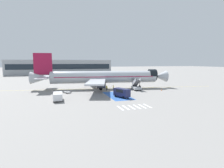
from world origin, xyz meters
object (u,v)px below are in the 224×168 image
object	(u,v)px
boarding_stairs_forward	(136,87)
terminal_building	(61,67)
ground_crew_0	(113,87)
fuel_tanker	(71,78)
ground_crew_1	(107,88)
service_van_1	(58,96)
airliner	(103,77)
service_van_0	(122,92)
traffic_cone_0	(162,90)
baggage_cart	(67,92)

from	to	relation	value
boarding_stairs_forward	terminal_building	size ratio (longest dim) A/B	0.07
boarding_stairs_forward	ground_crew_0	xyz separation A→B (m)	(-7.45, 1.25, -0.01)
boarding_stairs_forward	terminal_building	xyz separation A→B (m)	(-22.24, 85.48, 4.37)
boarding_stairs_forward	fuel_tanker	size ratio (longest dim) A/B	0.58
fuel_tanker	ground_crew_1	size ratio (longest dim) A/B	5.84
terminal_building	service_van_1	bearing A→B (deg)	-91.34
airliner	service_van_0	size ratio (longest dim) A/B	9.53
service_van_1	ground_crew_0	size ratio (longest dim) A/B	2.71
service_van_0	airliner	bearing A→B (deg)	68.07
ground_crew_0	traffic_cone_0	bearing A→B (deg)	-83.10
service_van_0	terminal_building	bearing A→B (deg)	72.80
service_van_0	service_van_1	bearing A→B (deg)	151.55
traffic_cone_0	airliner	bearing A→B (deg)	151.26
traffic_cone_0	fuel_tanker	bearing A→B (deg)	128.42
service_van_1	baggage_cart	xyz separation A→B (m)	(2.56, 10.06, -0.86)
service_van_1	traffic_cone_0	world-z (taller)	service_van_1
service_van_0	ground_crew_1	xyz separation A→B (m)	(-0.71, 12.17, -0.45)
ground_crew_0	fuel_tanker	bearing A→B (deg)	45.86
airliner	baggage_cart	xyz separation A→B (m)	(-12.22, -5.32, -3.74)
airliner	traffic_cone_0	xyz separation A→B (m)	(17.10, -9.38, -3.75)
airliner	traffic_cone_0	bearing A→B (deg)	69.44
ground_crew_0	terminal_building	xyz separation A→B (m)	(-14.78, 84.23, 4.38)
service_van_1	baggage_cart	distance (m)	10.41
baggage_cart	terminal_building	size ratio (longest dim) A/B	0.04
boarding_stairs_forward	service_van_0	size ratio (longest dim) A/B	1.12
service_van_1	ground_crew_1	distance (m)	18.79
ground_crew_0	ground_crew_1	size ratio (longest dim) A/B	1.08
boarding_stairs_forward	service_van_1	size ratio (longest dim) A/B	1.15
traffic_cone_0	service_van_0	bearing A→B (deg)	-156.92
boarding_stairs_forward	baggage_cart	distance (m)	21.92
terminal_building	ground_crew_0	bearing A→B (deg)	-80.05
service_van_0	ground_crew_0	xyz separation A→B (m)	(1.28, 11.48, -0.36)
airliner	traffic_cone_0	distance (m)	19.86
fuel_tanker	service_van_1	xyz separation A→B (m)	(-5.55, -39.21, -0.60)
service_van_1	baggage_cart	world-z (taller)	service_van_1
boarding_stairs_forward	service_van_0	bearing A→B (deg)	-122.30
airliner	fuel_tanker	xyz separation A→B (m)	(-9.24, 23.83, -2.29)
airliner	boarding_stairs_forward	world-z (taller)	airliner
boarding_stairs_forward	ground_crew_1	world-z (taller)	boarding_stairs_forward
service_van_1	terminal_building	xyz separation A→B (m)	(2.22, 94.82, 4.27)
service_van_0	terminal_building	world-z (taller)	terminal_building
ground_crew_1	traffic_cone_0	xyz separation A→B (m)	(16.87, -5.29, -0.67)
ground_crew_0	ground_crew_1	distance (m)	2.11
ground_crew_1	service_van_0	bearing A→B (deg)	131.20
airliner	boarding_stairs_forward	xyz separation A→B (m)	(9.67, -6.03, -2.98)
baggage_cart	terminal_building	bearing A→B (deg)	-115.94
baggage_cart	boarding_stairs_forward	bearing A→B (deg)	151.98
traffic_cone_0	terminal_building	distance (m)	93.78
boarding_stairs_forward	ground_crew_1	size ratio (longest dim) A/B	3.39
ground_crew_1	terminal_building	bearing A→B (deg)	-43.43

